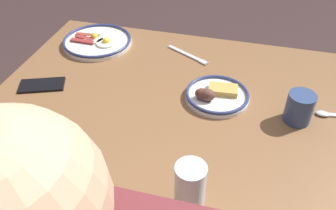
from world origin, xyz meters
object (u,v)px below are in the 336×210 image
(plate_center_pancakes, at_px, (97,41))
(cell_phone, at_px, (41,86))
(drinking_glass, at_px, (190,191))
(plate_near_main, at_px, (216,95))
(coffee_mug, at_px, (300,107))
(fork_near, at_px, (188,55))

(plate_center_pancakes, bearing_deg, cell_phone, 78.12)
(drinking_glass, distance_m, cell_phone, 0.66)
(plate_near_main, relative_size, plate_center_pancakes, 0.76)
(plate_center_pancakes, xyz_separation_m, drinking_glass, (-0.50, 0.64, 0.05))
(coffee_mug, bearing_deg, drinking_glass, 57.28)
(coffee_mug, xyz_separation_m, drinking_glass, (0.24, 0.38, 0.01))
(plate_near_main, height_order, plate_center_pancakes, plate_near_main)
(plate_near_main, bearing_deg, plate_center_pancakes, -24.22)
(coffee_mug, xyz_separation_m, cell_phone, (0.81, 0.05, -0.04))
(coffee_mug, distance_m, fork_near, 0.47)
(plate_center_pancakes, height_order, drinking_glass, drinking_glass)
(coffee_mug, distance_m, drinking_glass, 0.45)
(cell_phone, bearing_deg, drinking_glass, 128.49)
(plate_near_main, bearing_deg, coffee_mug, 171.50)
(coffee_mug, height_order, drinking_glass, drinking_glass)
(coffee_mug, distance_m, cell_phone, 0.81)
(plate_near_main, distance_m, coffee_mug, 0.25)
(plate_center_pancakes, relative_size, coffee_mug, 2.50)
(cell_phone, height_order, fork_near, cell_phone)
(drinking_glass, height_order, cell_phone, drinking_glass)
(plate_center_pancakes, height_order, coffee_mug, coffee_mug)
(plate_center_pancakes, relative_size, fork_near, 1.54)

